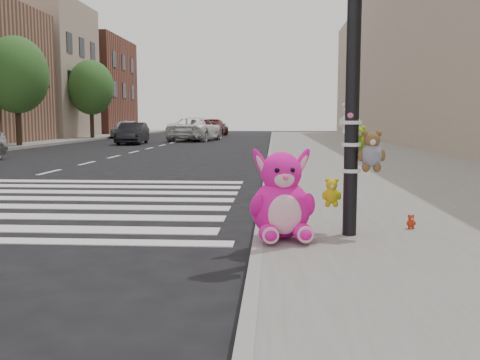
# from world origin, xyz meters

# --- Properties ---
(ground) EXTENTS (120.00, 120.00, 0.00)m
(ground) POSITION_xyz_m (0.00, 0.00, 0.00)
(ground) COLOR black
(ground) RESTS_ON ground
(sidewalk_near) EXTENTS (7.00, 80.00, 0.14)m
(sidewalk_near) POSITION_xyz_m (5.00, 10.00, 0.07)
(sidewalk_near) COLOR slate
(sidewalk_near) RESTS_ON ground
(curb_edge) EXTENTS (0.12, 80.00, 0.15)m
(curb_edge) POSITION_xyz_m (1.55, 10.00, 0.07)
(curb_edge) COLOR gray
(curb_edge) RESTS_ON ground
(bld_far_d) EXTENTS (6.00, 8.00, 10.00)m
(bld_far_d) POSITION_xyz_m (-15.50, 35.00, 5.00)
(bld_far_d) COLOR tan
(bld_far_d) RESTS_ON ground
(bld_far_e) EXTENTS (6.00, 10.00, 9.00)m
(bld_far_e) POSITION_xyz_m (-15.50, 46.00, 4.50)
(bld_far_e) COLOR brown
(bld_far_e) RESTS_ON ground
(bld_near) EXTENTS (5.00, 60.00, 10.00)m
(bld_near) POSITION_xyz_m (10.50, 20.00, 5.00)
(bld_near) COLOR tan
(bld_near) RESTS_ON ground
(signal_pole) EXTENTS (0.70, 0.49, 4.00)m
(signal_pole) POSITION_xyz_m (2.63, 1.81, 1.78)
(signal_pole) COLOR black
(signal_pole) RESTS_ON sidewalk_near
(tree_far_b) EXTENTS (3.20, 3.20, 5.44)m
(tree_far_b) POSITION_xyz_m (-11.20, 22.00, 3.65)
(tree_far_b) COLOR #382619
(tree_far_b) RESTS_ON sidewalk_far
(tree_far_c) EXTENTS (3.20, 3.20, 5.44)m
(tree_far_c) POSITION_xyz_m (-11.20, 33.00, 3.65)
(tree_far_c) COLOR #382619
(tree_far_c) RESTS_ON sidewalk_far
(pink_bunny) EXTENTS (0.76, 0.85, 1.04)m
(pink_bunny) POSITION_xyz_m (1.81, 1.54, 0.56)
(pink_bunny) COLOR #FF15AB
(pink_bunny) RESTS_ON sidewalk_near
(red_teddy) EXTENTS (0.13, 0.10, 0.18)m
(red_teddy) POSITION_xyz_m (3.40, 2.18, 0.23)
(red_teddy) COLOR red
(red_teddy) RESTS_ON sidewalk_near
(car_dark_far) EXTENTS (1.58, 3.90, 1.26)m
(car_dark_far) POSITION_xyz_m (-6.50, 26.30, 0.63)
(car_dark_far) COLOR black
(car_dark_far) RESTS_ON ground
(car_white_near) EXTENTS (3.38, 5.90, 1.55)m
(car_white_near) POSITION_xyz_m (-3.50, 31.22, 0.78)
(car_white_near) COLOR white
(car_white_near) RESTS_ON ground
(car_maroon_near) EXTENTS (2.30, 5.07, 1.44)m
(car_maroon_near) POSITION_xyz_m (-3.50, 41.68, 0.72)
(car_maroon_near) COLOR #4F1716
(car_maroon_near) RESTS_ON ground
(car_silver_deep) EXTENTS (1.84, 4.24, 1.42)m
(car_silver_deep) POSITION_xyz_m (-9.70, 36.34, 0.71)
(car_silver_deep) COLOR silver
(car_silver_deep) RESTS_ON ground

